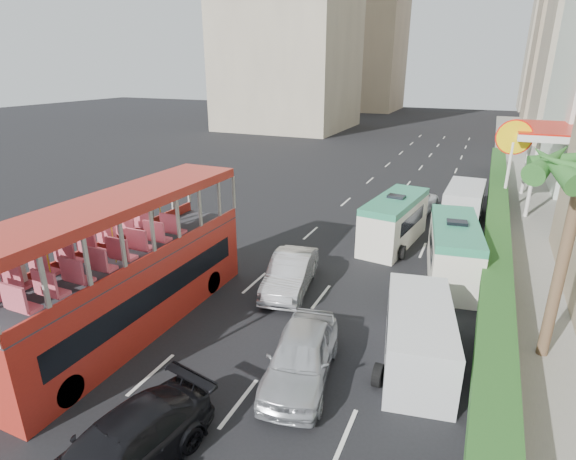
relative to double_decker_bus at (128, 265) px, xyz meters
The scene contains 15 objects.
ground_plane 6.51m from the double_decker_bus, ahead, with size 200.00×200.00×0.00m, color black.
double_decker_bus is the anchor object (origin of this frame).
car_silver_lane_a 7.05m from the double_decker_bus, 51.33° to the left, with size 1.64×4.70×1.55m, color silver.
car_silver_lane_b 7.27m from the double_decker_bus, ahead, with size 1.90×4.72×1.61m, color silver.
van_asset 19.50m from the double_decker_bus, 68.16° to the left, with size 2.29×4.96×1.38m, color silver.
minibus_near 14.29m from the double_decker_bus, 60.02° to the left, with size 1.97×5.90×2.62m, color silver.
minibus_far 13.96m from the double_decker_bus, 41.48° to the left, with size 1.96×5.89×2.61m, color silver.
panel_van_near 10.31m from the double_decker_bus, 11.50° to the left, with size 2.01×5.03×2.01m, color silver.
panel_van_far 21.23m from the double_decker_bus, 60.89° to the left, with size 2.12×5.30×2.12m, color silver.
sidewalk 29.26m from the double_decker_bus, 59.04° to the left, with size 6.00×120.00×0.18m, color #99968C.
kerb_wall 18.66m from the double_decker_bus, 48.93° to the left, with size 0.30×44.00×1.00m, color silver.
hedge 18.60m from the double_decker_bus, 48.93° to the left, with size 1.10×44.00×0.70m, color #2D6626.
palm_tree 14.39m from the double_decker_bus, 16.16° to the left, with size 0.36×0.36×6.40m, color brown.
shell_station 28.02m from the double_decker_bus, 55.18° to the left, with size 6.50×8.00×5.50m, color silver.
tower_far_b 107.94m from the double_decker_bus, 77.53° to the left, with size 14.00×14.00×40.00m, color #B7AA90.
Camera 1 is at (5.17, -11.04, 9.25)m, focal length 28.00 mm.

